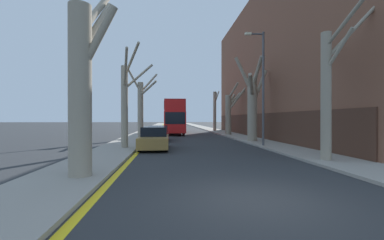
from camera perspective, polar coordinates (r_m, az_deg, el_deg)
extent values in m
plane|color=#2B2D30|center=(6.74, 13.79, -16.87)|extent=(300.00, 300.00, 0.00)
cube|color=gray|center=(56.22, -8.60, -1.70)|extent=(2.71, 120.00, 0.12)
cube|color=gray|center=(56.63, 2.53, -1.68)|extent=(2.71, 120.00, 0.12)
cube|color=brown|center=(30.43, 22.61, 10.90)|extent=(10.00, 33.17, 15.22)
cube|color=#492D21|center=(27.93, 13.44, -1.25)|extent=(0.12, 32.51, 2.50)
cube|color=yellow|center=(56.15, -7.04, -1.75)|extent=(0.24, 120.00, 0.01)
cylinder|color=gray|center=(9.18, -23.61, 5.67)|extent=(0.73, 0.73, 5.70)
cylinder|color=gray|center=(9.27, -20.32, 16.32)|extent=(1.38, 0.42, 2.27)
cylinder|color=gray|center=(10.52, -20.47, 18.67)|extent=(0.82, 2.18, 2.59)
cylinder|color=gray|center=(11.12, -20.41, 21.70)|extent=(0.63, 2.84, 2.68)
cylinder|color=gray|center=(17.29, -14.77, 2.69)|extent=(0.44, 0.44, 5.44)
cylinder|color=gray|center=(16.33, -14.54, 10.95)|extent=(0.71, 2.54, 2.08)
cylinder|color=gray|center=(17.82, -11.76, 9.45)|extent=(1.89, 1.07, 1.89)
cylinder|color=gray|center=(16.43, -13.38, 12.63)|extent=(1.36, 2.44, 1.75)
cylinder|color=gray|center=(26.29, -11.38, 2.10)|extent=(0.57, 0.57, 5.65)
cylinder|color=gray|center=(26.21, -12.99, 9.06)|extent=(1.61, 1.18, 2.69)
cylinder|color=gray|center=(27.32, -9.57, 8.09)|extent=(1.78, 1.97, 2.29)
cylinder|color=gray|center=(25.69, -9.73, 6.93)|extent=(1.84, 1.59, 1.44)
cylinder|color=gray|center=(13.19, 27.64, 4.46)|extent=(0.45, 0.45, 5.91)
cylinder|color=gray|center=(12.78, 31.86, 19.30)|extent=(0.45, 2.91, 1.90)
cylinder|color=gray|center=(14.56, 28.00, 11.10)|extent=(1.59, 2.03, 2.90)
cylinder|color=gray|center=(14.06, 32.23, 16.58)|extent=(2.28, 0.86, 2.57)
cylinder|color=gray|center=(13.06, 29.82, 13.37)|extent=(0.51, 1.42, 1.59)
cylinder|color=gray|center=(22.43, 13.25, 2.18)|extent=(0.82, 0.82, 5.47)
cylinder|color=gray|center=(21.86, 14.21, 10.09)|extent=(0.42, 2.13, 2.46)
cylinder|color=gray|center=(22.43, 11.51, 9.68)|extent=(1.75, 0.45, 3.10)
cylinder|color=gray|center=(21.42, 13.02, 7.34)|extent=(1.22, 2.40, 1.80)
cylinder|color=gray|center=(23.14, 14.48, 10.80)|extent=(1.45, 0.67, 2.51)
cylinder|color=gray|center=(23.26, 14.70, 6.95)|extent=(1.89, 1.29, 3.26)
cylinder|color=gray|center=(31.15, 8.04, 1.07)|extent=(0.70, 0.70, 4.84)
cylinder|color=gray|center=(30.68, 9.08, 6.35)|extent=(1.08, 1.78, 1.93)
cylinder|color=gray|center=(31.64, 9.33, 4.44)|extent=(1.80, 0.75, 1.87)
cylinder|color=gray|center=(31.60, 8.73, 4.33)|extent=(1.20, 0.86, 1.65)
cylinder|color=gray|center=(31.08, 10.08, 4.69)|extent=(2.33, 1.16, 3.07)
cylinder|color=gray|center=(40.15, 5.06, 1.87)|extent=(0.48, 0.48, 6.22)
cylinder|color=gray|center=(40.84, 5.19, 3.75)|extent=(0.60, 1.38, 2.06)
cylinder|color=gray|center=(40.62, 5.53, 5.01)|extent=(0.99, 0.79, 2.05)
cylinder|color=gray|center=(39.70, 5.28, 4.98)|extent=(0.27, 1.31, 1.54)
cube|color=red|center=(34.26, -4.00, -0.39)|extent=(2.49, 11.10, 2.48)
cube|color=red|center=(34.29, -4.00, 2.77)|extent=(2.44, 10.88, 1.30)
cube|color=#B11515|center=(34.33, -4.00, 3.96)|extent=(2.44, 10.88, 0.12)
cube|color=black|center=(34.26, -4.00, 0.40)|extent=(2.52, 9.77, 1.29)
cube|color=black|center=(34.30, -4.00, 2.88)|extent=(2.52, 9.77, 0.99)
cube|color=black|center=(28.73, -3.77, 0.43)|extent=(2.24, 0.06, 1.35)
cylinder|color=black|center=(30.96, -5.86, -2.45)|extent=(0.30, 1.04, 1.04)
cylinder|color=black|center=(31.01, -1.89, -2.44)|extent=(0.30, 1.04, 1.04)
cylinder|color=black|center=(37.39, -5.74, -1.98)|extent=(0.30, 1.04, 1.04)
cylinder|color=black|center=(37.43, -2.45, -1.98)|extent=(0.30, 1.04, 1.04)
cube|color=olive|center=(16.96, -8.38, -4.68)|extent=(1.83, 4.36, 0.68)
cube|color=black|center=(17.18, -8.33, -2.50)|extent=(1.61, 2.27, 0.59)
cylinder|color=black|center=(15.75, -11.59, -5.78)|extent=(0.20, 0.65, 0.65)
cylinder|color=black|center=(15.65, -5.70, -5.81)|extent=(0.20, 0.65, 0.65)
cylinder|color=black|center=(18.34, -10.67, -4.92)|extent=(0.20, 0.65, 0.65)
cylinder|color=black|center=(18.26, -5.62, -4.94)|extent=(0.20, 0.65, 0.65)
cube|color=maroon|center=(23.19, -7.51, -3.39)|extent=(1.85, 4.00, 0.65)
cube|color=black|center=(23.40, -7.49, -1.91)|extent=(1.63, 2.08, 0.52)
cylinder|color=black|center=(22.06, -9.76, -4.05)|extent=(0.20, 0.65, 0.65)
cylinder|color=black|center=(21.99, -5.51, -4.06)|extent=(0.20, 0.65, 0.65)
cylinder|color=black|center=(24.44, -9.30, -3.63)|extent=(0.20, 0.65, 0.65)
cylinder|color=black|center=(24.38, -5.48, -3.64)|extent=(0.20, 0.65, 0.65)
cylinder|color=#4C4F54|center=(18.82, 15.56, 6.53)|extent=(0.16, 0.16, 8.08)
cylinder|color=#4C4F54|center=(19.45, 13.98, 18.07)|extent=(1.10, 0.11, 0.11)
cube|color=beige|center=(19.29, 12.36, 18.23)|extent=(0.44, 0.20, 0.16)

